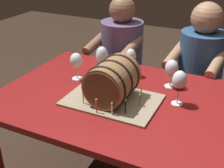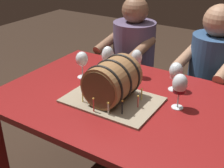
{
  "view_description": "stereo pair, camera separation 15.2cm",
  "coord_description": "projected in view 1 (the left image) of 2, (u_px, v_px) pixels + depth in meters",
  "views": [
    {
      "loc": [
        0.59,
        -1.28,
        1.52
      ],
      "look_at": [
        -0.0,
        -0.06,
        0.84
      ],
      "focal_mm": 47.39,
      "sensor_mm": 36.0,
      "label": 1
    },
    {
      "loc": [
        0.72,
        -1.21,
        1.52
      ],
      "look_at": [
        -0.0,
        -0.06,
        0.84
      ],
      "focal_mm": 47.39,
      "sensor_mm": 36.0,
      "label": 2
    }
  ],
  "objects": [
    {
      "name": "person_seated_left",
      "position": [
        121.0,
        72.0,
        2.43
      ],
      "size": [
        0.39,
        0.48,
        1.13
      ],
      "color": "#372D40",
      "rests_on": "ground"
    },
    {
      "name": "wine_glass_red",
      "position": [
        179.0,
        82.0,
        1.48
      ],
      "size": [
        0.07,
        0.07,
        0.19
      ],
      "color": "white",
      "rests_on": "dining_table"
    },
    {
      "name": "wine_glass_white",
      "position": [
        131.0,
        58.0,
        1.8
      ],
      "size": [
        0.07,
        0.07,
        0.18
      ],
      "color": "white",
      "rests_on": "dining_table"
    },
    {
      "name": "wine_glass_rose",
      "position": [
        172.0,
        69.0,
        1.66
      ],
      "size": [
        0.08,
        0.08,
        0.17
      ],
      "color": "white",
      "rests_on": "dining_table"
    },
    {
      "name": "wine_glass_empty",
      "position": [
        76.0,
        61.0,
        1.75
      ],
      "size": [
        0.07,
        0.07,
        0.17
      ],
      "color": "white",
      "rests_on": "dining_table"
    },
    {
      "name": "dining_table",
      "position": [
        117.0,
        113.0,
        1.66
      ],
      "size": [
        1.28,
        0.93,
        0.74
      ],
      "color": "maroon",
      "rests_on": "ground"
    },
    {
      "name": "person_seated_right",
      "position": [
        197.0,
        87.0,
        2.19
      ],
      "size": [
        0.39,
        0.49,
        1.14
      ],
      "color": "#1B2D46",
      "rests_on": "ground"
    },
    {
      "name": "wine_glass_amber",
      "position": [
        102.0,
        57.0,
        1.79
      ],
      "size": [
        0.08,
        0.08,
        0.19
      ],
      "color": "white",
      "rests_on": "dining_table"
    },
    {
      "name": "barrel_cake",
      "position": [
        112.0,
        83.0,
        1.52
      ],
      "size": [
        0.48,
        0.34,
        0.24
      ],
      "color": "gray",
      "rests_on": "dining_table"
    }
  ]
}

